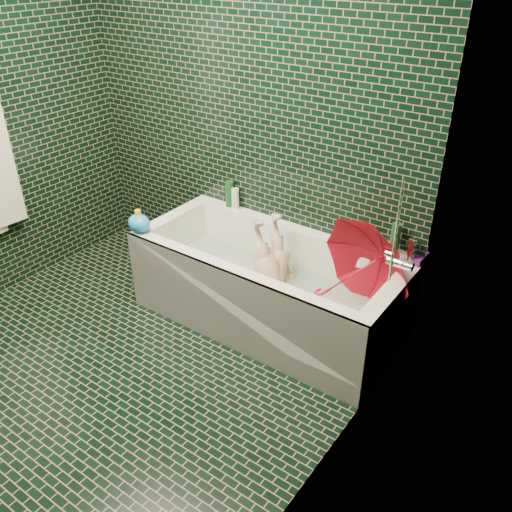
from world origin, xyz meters
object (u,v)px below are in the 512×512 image
Objects in this scene: child at (275,281)px; bath_toy at (139,223)px; rubber_duck at (385,249)px; bathtub at (266,294)px; umbrella at (353,274)px.

bath_toy reaches higher than child.
bathtub is at bearing -165.22° from rubber_duck.
bath_toy reaches higher than rubber_duck.
bathtub is 0.81m from rubber_duck.
bath_toy is (-1.42, -0.63, 0.02)m from rubber_duck.
bathtub is 10.21× the size of bath_toy.
child is 0.57m from umbrella.
bath_toy is at bearing -144.60° from umbrella.
rubber_duck is at bearing 134.46° from child.
rubber_duck reaches higher than bathtub.
rubber_duck is 0.79× the size of bath_toy.
bath_toy is (-0.84, -0.33, 0.31)m from child.
bath_toy is at bearing -159.72° from bathtub.
bathtub is 0.94m from bath_toy.
umbrella is at bearing 4.97° from bathtub.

